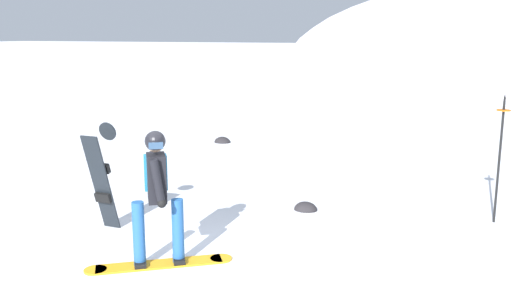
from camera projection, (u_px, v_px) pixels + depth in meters
name	position (u px, v px, depth m)	size (l,w,h in m)	color
ground_plane	(164.00, 271.00, 6.76)	(300.00, 300.00, 0.00)	white
snowboarder_main	(157.00, 194.00, 6.77)	(1.55, 1.18, 1.71)	orange
spare_snowboard	(102.00, 178.00, 7.97)	(0.28, 0.49, 1.60)	black
piste_marker_near	(500.00, 150.00, 8.28)	(0.20, 0.20, 2.00)	black
rock_dark	(222.00, 142.00, 14.68)	(0.44, 0.37, 0.31)	#282628
rock_mid	(306.00, 210.00, 9.09)	(0.39, 0.33, 0.27)	#282628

